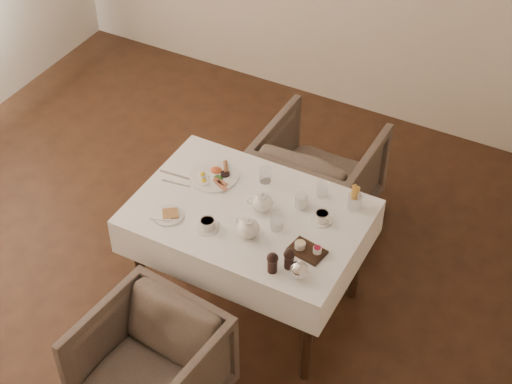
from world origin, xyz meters
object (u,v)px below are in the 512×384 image
object	(u,v)px
table	(249,226)
armchair_far	(318,174)
armchair_near	(150,367)
breakfast_plate	(214,175)
teapot_centre	(262,201)

from	to	relation	value
table	armchair_far	size ratio (longest dim) A/B	1.72
armchair_near	breakfast_plate	xyz separation A→B (m)	(-0.20, 1.04, 0.45)
armchair_near	armchair_far	world-z (taller)	armchair_far
table	armchair_near	bearing A→B (deg)	-97.28
armchair_near	armchair_far	bearing A→B (deg)	91.81
table	armchair_near	world-z (taller)	table
teapot_centre	armchair_far	bearing A→B (deg)	71.82
armchair_near	breakfast_plate	world-z (taller)	breakfast_plate
armchair_far	armchair_near	bearing A→B (deg)	86.45
armchair_far	breakfast_plate	world-z (taller)	breakfast_plate
breakfast_plate	table	bearing A→B (deg)	-35.71
breakfast_plate	teapot_centre	distance (m)	0.40
armchair_far	teapot_centre	world-z (taller)	teapot_centre
armchair_far	breakfast_plate	distance (m)	0.93
teapot_centre	breakfast_plate	bearing A→B (deg)	141.64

